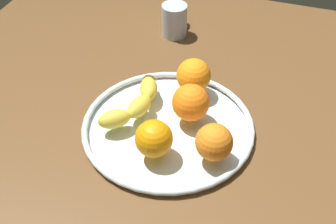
{
  "coord_description": "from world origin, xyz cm",
  "views": [
    {
      "loc": [
        -59.39,
        -19.78,
        62.16
      ],
      "look_at": [
        0.0,
        0.0,
        4.8
      ],
      "focal_mm": 47.0,
      "sensor_mm": 36.0,
      "label": 1
    }
  ],
  "objects_px": {
    "fruit_bowl": "(168,126)",
    "ambient_mug": "(175,20)",
    "orange_front_right": "(214,142)",
    "orange_center": "(194,76)",
    "banana": "(135,103)",
    "orange_back_left": "(191,103)",
    "orange_front_left": "(153,139)"
  },
  "relations": [
    {
      "from": "fruit_bowl",
      "to": "orange_center",
      "type": "bearing_deg",
      "value": -8.43
    },
    {
      "from": "orange_front_right",
      "to": "banana",
      "type": "bearing_deg",
      "value": 68.55
    },
    {
      "from": "orange_center",
      "to": "ambient_mug",
      "type": "xyz_separation_m",
      "value": [
        0.22,
        0.11,
        -0.01
      ]
    },
    {
      "from": "orange_back_left",
      "to": "orange_center",
      "type": "distance_m",
      "value": 0.09
    },
    {
      "from": "banana",
      "to": "orange_back_left",
      "type": "xyz_separation_m",
      "value": [
        0.02,
        -0.11,
        0.02
      ]
    },
    {
      "from": "banana",
      "to": "orange_front_right",
      "type": "bearing_deg",
      "value": -95.56
    },
    {
      "from": "fruit_bowl",
      "to": "ambient_mug",
      "type": "height_order",
      "value": "ambient_mug"
    },
    {
      "from": "banana",
      "to": "orange_front_left",
      "type": "xyz_separation_m",
      "value": [
        -0.1,
        -0.07,
        0.02
      ]
    },
    {
      "from": "ambient_mug",
      "to": "orange_front_right",
      "type": "bearing_deg",
      "value": -153.08
    },
    {
      "from": "orange_center",
      "to": "orange_front_left",
      "type": "xyz_separation_m",
      "value": [
        -0.2,
        0.02,
        -0.0
      ]
    },
    {
      "from": "fruit_bowl",
      "to": "orange_front_left",
      "type": "bearing_deg",
      "value": 179.16
    },
    {
      "from": "fruit_bowl",
      "to": "orange_front_right",
      "type": "distance_m",
      "value": 0.13
    },
    {
      "from": "fruit_bowl",
      "to": "ambient_mug",
      "type": "distance_m",
      "value": 0.35
    },
    {
      "from": "fruit_bowl",
      "to": "banana",
      "type": "distance_m",
      "value": 0.08
    },
    {
      "from": "orange_back_left",
      "to": "orange_front_left",
      "type": "distance_m",
      "value": 0.12
    },
    {
      "from": "orange_front_right",
      "to": "orange_center",
      "type": "xyz_separation_m",
      "value": [
        0.17,
        0.09,
        0.0
      ]
    },
    {
      "from": "orange_back_left",
      "to": "orange_front_left",
      "type": "bearing_deg",
      "value": 161.75
    },
    {
      "from": "banana",
      "to": "orange_front_right",
      "type": "height_order",
      "value": "orange_front_right"
    },
    {
      "from": "banana",
      "to": "orange_front_right",
      "type": "relative_size",
      "value": 2.66
    },
    {
      "from": "fruit_bowl",
      "to": "banana",
      "type": "height_order",
      "value": "banana"
    },
    {
      "from": "ambient_mug",
      "to": "banana",
      "type": "bearing_deg",
      "value": -176.4
    },
    {
      "from": "banana",
      "to": "orange_back_left",
      "type": "bearing_deg",
      "value": -65.81
    },
    {
      "from": "banana",
      "to": "ambient_mug",
      "type": "relative_size",
      "value": 1.84
    },
    {
      "from": "orange_back_left",
      "to": "banana",
      "type": "bearing_deg",
      "value": 98.29
    },
    {
      "from": "banana",
      "to": "orange_center",
      "type": "relative_size",
      "value": 2.52
    },
    {
      "from": "fruit_bowl",
      "to": "ambient_mug",
      "type": "xyz_separation_m",
      "value": [
        0.34,
        0.1,
        0.03
      ]
    },
    {
      "from": "fruit_bowl",
      "to": "ambient_mug",
      "type": "bearing_deg",
      "value": 15.68
    },
    {
      "from": "orange_front_right",
      "to": "ambient_mug",
      "type": "height_order",
      "value": "orange_front_right"
    },
    {
      "from": "ambient_mug",
      "to": "orange_front_left",
      "type": "bearing_deg",
      "value": -167.36
    },
    {
      "from": "orange_back_left",
      "to": "orange_front_right",
      "type": "bearing_deg",
      "value": -141.67
    },
    {
      "from": "orange_back_left",
      "to": "ambient_mug",
      "type": "height_order",
      "value": "orange_back_left"
    },
    {
      "from": "fruit_bowl",
      "to": "banana",
      "type": "bearing_deg",
      "value": 77.71
    }
  ]
}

